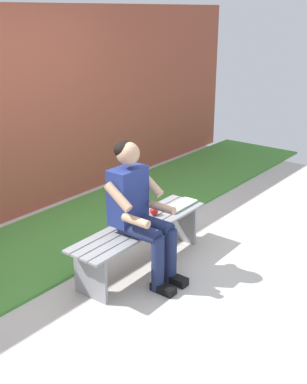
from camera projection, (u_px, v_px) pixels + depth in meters
name	position (u px, v px, depth m)	size (l,w,h in m)	color
ground_plane	(159.00, 374.00, 3.20)	(10.00, 7.00, 0.04)	beige
grass_strip	(67.00, 234.00, 5.10)	(9.00, 1.35, 0.03)	#478C38
bench_near	(141.00, 235.00, 4.40)	(1.58, 0.43, 0.43)	gray
person_seated	(138.00, 207.00, 4.11)	(0.50, 0.69, 1.23)	navy
apple	(154.00, 211.00, 4.55)	(0.08, 0.08, 0.08)	red
book_open	(180.00, 206.00, 4.75)	(0.42, 0.17, 0.02)	white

